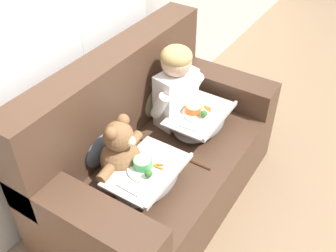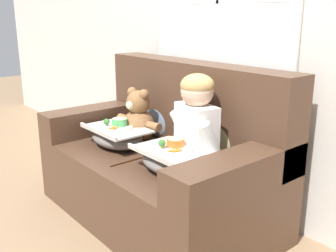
% 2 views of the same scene
% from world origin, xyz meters
% --- Properties ---
extents(ground_plane, '(14.00, 14.00, 0.00)m').
position_xyz_m(ground_plane, '(0.00, 0.00, 0.00)').
color(ground_plane, '#8E7051').
extents(couch, '(1.63, 0.90, 1.03)m').
position_xyz_m(couch, '(0.00, 0.07, 0.36)').
color(couch, '#4C3323').
rests_on(couch, ground_plane).
extents(throw_pillow_behind_child, '(0.36, 0.17, 0.37)m').
position_xyz_m(throw_pillow_behind_child, '(0.30, 0.27, 0.62)').
color(throw_pillow_behind_child, tan).
rests_on(throw_pillow_behind_child, couch).
extents(throw_pillow_behind_teddy, '(0.33, 0.16, 0.34)m').
position_xyz_m(throw_pillow_behind_teddy, '(-0.30, 0.27, 0.62)').
color(throw_pillow_behind_teddy, slate).
rests_on(throw_pillow_behind_teddy, couch).
extents(child_figure, '(0.41, 0.23, 0.56)m').
position_xyz_m(child_figure, '(0.30, 0.08, 0.76)').
color(child_figure, white).
rests_on(child_figure, couch).
extents(teddy_bear, '(0.42, 0.29, 0.39)m').
position_xyz_m(teddy_bear, '(-0.30, 0.08, 0.61)').
color(teddy_bear, brown).
rests_on(teddy_bear, couch).
extents(lap_tray_child, '(0.46, 0.31, 0.20)m').
position_xyz_m(lap_tray_child, '(0.30, -0.10, 0.52)').
color(lap_tray_child, slate).
rests_on(lap_tray_child, child_figure).
extents(lap_tray_teddy, '(0.46, 0.31, 0.20)m').
position_xyz_m(lap_tray_teddy, '(-0.30, -0.10, 0.52)').
color(lap_tray_teddy, slate).
rests_on(lap_tray_teddy, teddy_bear).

